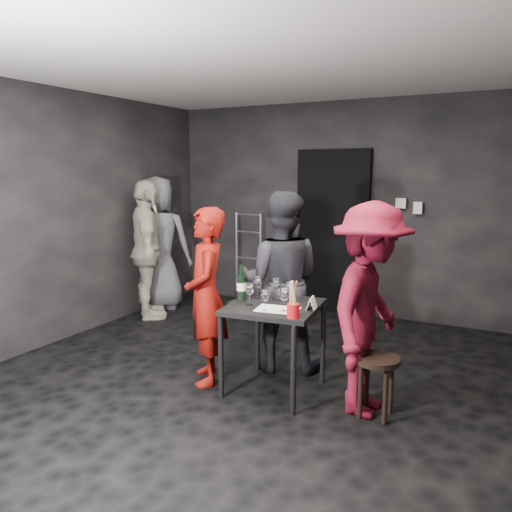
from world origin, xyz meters
The scene contains 25 objects.
floor centered at (0.00, 0.00, 0.00)m, with size 4.50×5.00×0.02m, color black.
ceiling centered at (0.00, 0.00, 2.70)m, with size 4.50×5.00×0.02m, color silver.
wall_back centered at (0.00, 2.50, 1.35)m, with size 4.50×0.04×2.70m, color black.
wall_left centered at (-2.25, 0.00, 1.35)m, with size 0.04×5.00×2.70m, color black.
doorway centered at (0.00, 2.44, 1.05)m, with size 0.95×0.10×2.10m, color black.
wallbox_upper centered at (0.85, 2.45, 1.45)m, with size 0.12×0.06×0.12m, color #B7B7B2.
wallbox_lower centered at (1.05, 2.45, 1.40)m, with size 0.10×0.06×0.14m, color #B7B7B2.
hand_truck centered at (-1.17, 2.28, 0.23)m, with size 0.42×0.35×1.26m.
tasting_table centered at (0.38, -0.09, 0.65)m, with size 0.72×0.72×0.75m.
stool centered at (1.26, -0.13, 0.37)m, with size 0.34×0.34×0.47m.
server_red centered at (-0.23, -0.17, 0.79)m, with size 0.57×0.38×1.57m, color maroon.
woman_black centered at (0.20, 0.40, 0.92)m, with size 0.89×0.49×1.83m, color #242329.
man_maroon centered at (1.17, -0.08, 0.88)m, with size 1.13×0.53×1.75m, color maroon.
bystander_cream centered at (-1.92, 1.08, 1.00)m, with size 1.17×0.56×1.99m, color beige.
bystander_grey centered at (-2.10, 1.53, 1.04)m, with size 1.02×0.55×2.08m, color slate.
tasting_mat centered at (0.47, -0.21, 0.75)m, with size 0.33×0.22×0.00m, color white.
wine_glass_a centered at (0.21, -0.20, 0.85)m, with size 0.07×0.07×0.20m, color white, non-canonical shape.
wine_glass_b centered at (0.16, 0.03, 0.85)m, with size 0.08×0.08×0.21m, color white, non-canonical shape.
wine_glass_c centered at (0.33, 0.06, 0.85)m, with size 0.08×0.08×0.21m, color white, non-canonical shape.
wine_glass_d centered at (0.39, -0.28, 0.84)m, with size 0.07×0.07×0.18m, color white, non-canonical shape.
wine_glass_e centered at (0.54, -0.24, 0.85)m, with size 0.08×0.08×0.21m, color white, non-canonical shape.
wine_glass_f centered at (0.50, -0.04, 0.86)m, with size 0.08×0.08×0.21m, color white, non-canonical shape.
wine_bottle centered at (0.07, -0.09, 0.87)m, with size 0.07×0.07×0.31m.
breadstick_cup centered at (0.67, -0.36, 0.89)m, with size 0.10×0.10×0.30m.
reserved_card centered at (0.69, -0.07, 0.80)m, with size 0.08×0.13×0.10m, color white, non-canonical shape.
Camera 1 is at (2.10, -3.68, 1.85)m, focal length 35.00 mm.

